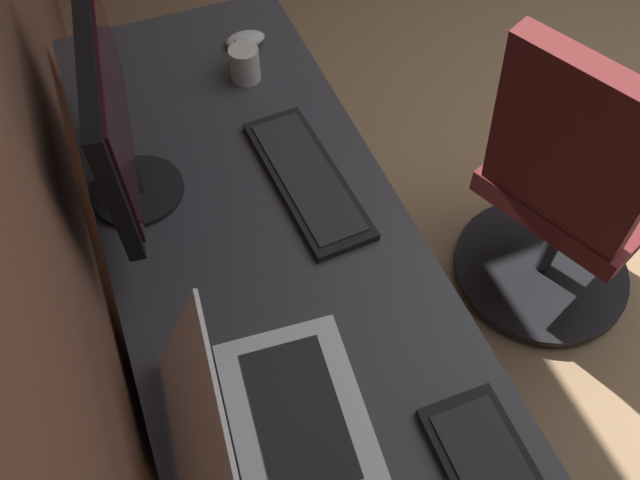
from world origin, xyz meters
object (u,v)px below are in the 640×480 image
Objects in this scene: laptop_left at (259,417)px; keyboard_main at (307,178)px; coffee_mug at (244,63)px; drawer_pedestal at (289,397)px; mouse_main at (245,40)px; monitor_primary at (111,110)px; office_chair at (567,199)px.

keyboard_main is at bearing -29.00° from laptop_left.
coffee_mug is at bearing -16.18° from laptop_left.
drawer_pedestal is at bearing 150.69° from keyboard_main.
keyboard_main is at bearing 177.59° from mouse_main.
monitor_primary reaches higher than office_chair.
keyboard_main is 4.11× the size of mouse_main.
drawer_pedestal is at bearing 166.71° from mouse_main.
mouse_main is (0.51, -0.02, 0.01)m from keyboard_main.
drawer_pedestal is 0.91m from office_chair.
monitor_primary reaches higher than keyboard_main.
laptop_left is (-0.60, -0.08, -0.19)m from monitor_primary.
office_chair reaches higher than drawer_pedestal.
mouse_main is 0.91× the size of coffee_mug.
office_chair reaches higher than coffee_mug.
office_chair reaches higher than laptop_left.
laptop_left reaches higher than coffee_mug.
keyboard_main is 0.44× the size of office_chair.
monitor_primary is at bearing 73.17° from keyboard_main.
laptop_left is 3.17× the size of coffee_mug.
monitor_primary is 4.65× the size of coffee_mug.
laptop_left is 1.04m from mouse_main.
coffee_mug is (-0.12, 0.04, 0.03)m from mouse_main.
monitor_primary reaches higher than laptop_left.
mouse_main is at bearing -42.97° from monitor_primary.
monitor_primary is 0.47m from coffee_mug.
laptop_left reaches higher than drawer_pedestal.
laptop_left is at bearing 151.51° from drawer_pedestal.
monitor_primary is at bearing 23.97° from drawer_pedestal.
laptop_left is 0.37× the size of office_chair.
office_chair is (-0.48, -0.73, -0.32)m from coffee_mug.
monitor_primary is 0.59m from mouse_main.
office_chair is at bearing -97.51° from keyboard_main.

